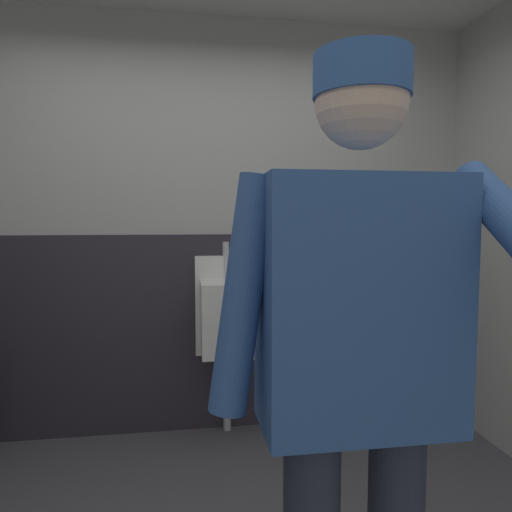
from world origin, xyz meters
name	(u,v)px	position (x,y,z in m)	size (l,w,h in m)	color
wall_back	(200,227)	(0.00, 1.61, 1.33)	(4.13, 0.12, 2.67)	#B2B2AD
wainscot_band_back	(201,333)	(0.00, 1.54, 0.64)	(3.53, 0.03, 1.29)	#2D2833
urinal_solo	(228,316)	(0.16, 1.39, 0.78)	(0.40, 0.34, 1.24)	white
person	(358,360)	(0.31, -0.42, 1.04)	(0.69, 0.60, 1.76)	#2D3342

